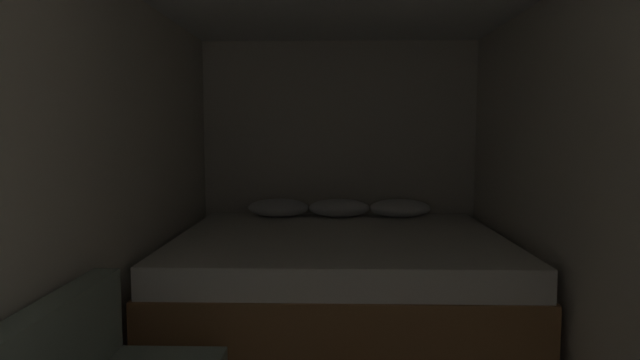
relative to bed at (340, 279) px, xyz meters
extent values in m
cube|color=beige|center=(0.00, 1.00, 0.72)|extent=(2.43, 0.05, 2.11)
cube|color=beige|center=(-1.19, -1.36, 0.72)|extent=(0.05, 4.68, 2.11)
cube|color=beige|center=(1.19, -1.36, 0.72)|extent=(0.05, 4.68, 2.11)
cube|color=olive|center=(0.00, -0.02, -0.10)|extent=(2.21, 1.89, 0.47)
cube|color=white|center=(0.00, -0.02, 0.23)|extent=(2.17, 1.85, 0.18)
ellipsoid|color=white|center=(-0.50, 0.72, 0.39)|extent=(0.50, 0.31, 0.15)
ellipsoid|color=white|center=(0.50, 0.72, 0.39)|extent=(0.50, 0.31, 0.15)
ellipsoid|color=white|center=(0.00, 0.72, 0.39)|extent=(0.50, 0.31, 0.15)
camera|label=1|loc=(-0.04, -3.57, 1.01)|focal=29.70mm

